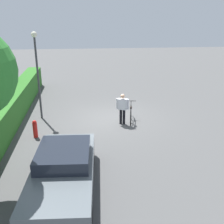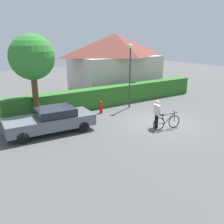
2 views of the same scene
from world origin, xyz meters
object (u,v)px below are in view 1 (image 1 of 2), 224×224
at_px(fire_hydrant, 35,129).
at_px(bicycle, 131,114).
at_px(parked_car_near, 64,170).
at_px(person_rider, 122,107).
at_px(street_lamp, 37,64).

bearing_deg(fire_hydrant, bicycle, -72.44).
height_order(parked_car_near, person_rider, person_rider).
distance_m(bicycle, street_lamp, 5.27).
relative_size(person_rider, street_lamp, 0.35).
height_order(street_lamp, fire_hydrant, street_lamp).
relative_size(bicycle, street_lamp, 0.39).
xyz_separation_m(parked_car_near, street_lamp, (6.33, 1.54, 2.15)).
bearing_deg(parked_car_near, fire_hydrant, 20.64).
distance_m(parked_car_near, bicycle, 6.19).
bearing_deg(parked_car_near, bicycle, -29.41).
bearing_deg(fire_hydrant, street_lamp, 1.21).
xyz_separation_m(person_rider, fire_hydrant, (-1.13, 4.05, -0.47)).
distance_m(bicycle, fire_hydrant, 4.75).
bearing_deg(street_lamp, bicycle, -101.64).
bearing_deg(street_lamp, parked_car_near, -166.33).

